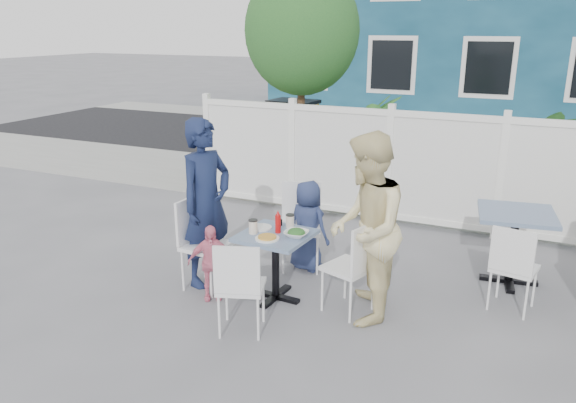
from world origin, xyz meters
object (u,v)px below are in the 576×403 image
at_px(utility_cabinet, 293,142).
at_px(chair_near, 239,282).
at_px(main_table, 276,249).
at_px(boy, 308,226).
at_px(chair_right, 356,261).
at_px(toddler, 211,262).
at_px(chair_back, 301,219).
at_px(man, 206,203).
at_px(spare_table, 515,228).
at_px(chair_left, 199,236).
at_px(woman, 366,229).

relative_size(utility_cabinet, chair_near, 1.53).
distance_m(main_table, boy, 0.81).
distance_m(chair_right, toddler, 1.46).
bearing_deg(chair_back, main_table, 74.59).
xyz_separation_m(chair_right, man, (-1.66, 0.03, 0.35)).
bearing_deg(main_table, chair_back, 96.29).
height_order(main_table, man, man).
bearing_deg(chair_right, spare_table, -25.28).
bearing_deg(utility_cabinet, main_table, -62.60).
distance_m(spare_table, chair_right, 1.89).
relative_size(main_table, man, 0.40).
relative_size(chair_left, chair_right, 1.04).
relative_size(chair_right, chair_back, 0.95).
distance_m(woman, toddler, 1.62).
xyz_separation_m(chair_left, chair_right, (1.68, 0.10, -0.02)).
xyz_separation_m(man, woman, (1.75, -0.06, -0.00)).
distance_m(chair_left, toddler, 0.37).
relative_size(chair_right, man, 0.52).
relative_size(main_table, spare_table, 0.83).
xyz_separation_m(main_table, spare_table, (2.15, 1.38, 0.08)).
xyz_separation_m(woman, toddler, (-1.52, -0.27, -0.50)).
distance_m(chair_right, chair_back, 1.25).
bearing_deg(chair_left, boy, 139.34).
xyz_separation_m(chair_left, chair_back, (0.76, 0.94, 0.00)).
relative_size(main_table, chair_right, 0.77).
distance_m(chair_right, woman, 0.37).
bearing_deg(boy, chair_left, 60.16).
height_order(chair_back, woman, woman).
relative_size(woman, toddler, 2.26).
height_order(chair_left, boy, boy).
relative_size(chair_right, chair_near, 1.04).
height_order(spare_table, man, man).
bearing_deg(chair_near, woman, 21.90).
height_order(spare_table, toddler, spare_table).
xyz_separation_m(chair_right, chair_back, (-0.92, 0.84, 0.03)).
bearing_deg(man, boy, -34.65).
bearing_deg(chair_left, man, 176.55).
height_order(utility_cabinet, chair_right, utility_cabinet).
bearing_deg(toddler, chair_left, 109.76).
bearing_deg(chair_right, utility_cabinet, 49.94).
height_order(woman, boy, woman).
distance_m(chair_left, chair_right, 1.68).
distance_m(spare_table, man, 3.28).
xyz_separation_m(chair_back, boy, (0.11, -0.06, -0.05)).
xyz_separation_m(utility_cabinet, chair_right, (2.53, -4.28, -0.14)).
xyz_separation_m(man, toddler, (0.24, -0.33, -0.50)).
bearing_deg(chair_left, utility_cabinet, -165.07).
bearing_deg(toddler, main_table, -7.95).
bearing_deg(main_table, chair_right, 2.38).
height_order(chair_right, boy, boy).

